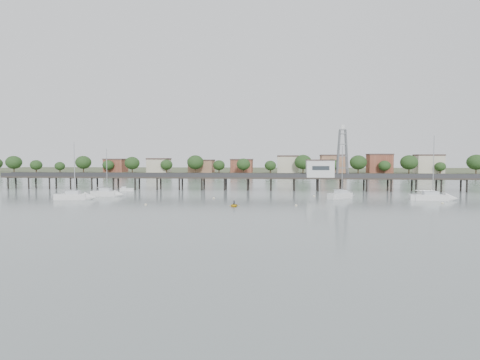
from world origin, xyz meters
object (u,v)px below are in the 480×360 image
object	(u,v)px
lattice_tower	(342,153)
yellow_dinghy	(234,206)
pier	(237,178)
sailboat_c	(344,195)
sailboat_b	(110,194)
sailboat_a	(79,197)
white_tender	(126,190)
sailboat_d	(438,198)

from	to	relation	value
lattice_tower	yellow_dinghy	size ratio (longest dim) A/B	5.28
pier	sailboat_c	xyz separation A→B (m)	(28.57, -22.74, -3.15)
lattice_tower	sailboat_b	distance (m)	66.54
sailboat_a	yellow_dinghy	xyz separation A→B (m)	(37.60, -10.19, -0.64)
sailboat_b	white_tender	bearing A→B (deg)	98.49
yellow_dinghy	sailboat_b	bearing A→B (deg)	149.21
pier	white_tender	size ratio (longest dim) A/B	35.79
white_tender	yellow_dinghy	bearing A→B (deg)	-60.06
sailboat_a	lattice_tower	bearing A→B (deg)	17.40
white_tender	yellow_dinghy	distance (m)	49.55
pier	lattice_tower	distance (m)	32.34
white_tender	sailboat_c	bearing A→B (deg)	-29.99
sailboat_b	yellow_dinghy	world-z (taller)	sailboat_b
sailboat_d	yellow_dinghy	distance (m)	48.08
sailboat_b	pier	bearing A→B (deg)	40.03
pier	white_tender	distance (m)	32.84
pier	sailboat_b	distance (m)	38.17
sailboat_d	sailboat_c	bearing A→B (deg)	174.24
yellow_dinghy	pier	bearing A→B (deg)	93.43
sailboat_c	sailboat_d	size ratio (longest dim) A/B	0.84
pier	sailboat_a	size ratio (longest dim) A/B	10.57
sailboat_c	white_tender	distance (m)	62.09
lattice_tower	sailboat_d	size ratio (longest dim) A/B	0.99
pier	yellow_dinghy	size ratio (longest dim) A/B	51.12
pier	sailboat_b	xyz separation A→B (m)	(-29.83, -23.61, -3.15)
sailboat_d	sailboat_a	bearing A→B (deg)	-172.79
lattice_tower	yellow_dinghy	xyz separation A→B (m)	(-27.54, -42.23, -11.10)
pier	sailboat_a	xyz separation A→B (m)	(-33.63, -32.04, -3.16)
sailboat_d	yellow_dinghy	world-z (taller)	sailboat_d
sailboat_a	white_tender	bearing A→B (deg)	76.67
lattice_tower	sailboat_d	xyz separation A→B (m)	(17.68, -25.90, -10.47)
pier	yellow_dinghy	xyz separation A→B (m)	(3.96, -42.23, -3.79)
lattice_tower	sailboat_a	xyz separation A→B (m)	(-65.13, -32.04, -10.46)
white_tender	lattice_tower	bearing A→B (deg)	-9.04
sailboat_d	white_tender	xyz separation A→B (m)	(-80.90, 18.05, -0.16)
lattice_tower	sailboat_b	xyz separation A→B (m)	(-61.33, -23.61, -10.46)
sailboat_c	white_tender	bearing A→B (deg)	123.66
pier	sailboat_c	world-z (taller)	sailboat_c
lattice_tower	pier	bearing A→B (deg)	-180.00
lattice_tower	sailboat_a	bearing A→B (deg)	-153.81
sailboat_b	sailboat_a	bearing A→B (deg)	-112.63
sailboat_c	pier	bearing A→B (deg)	99.01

